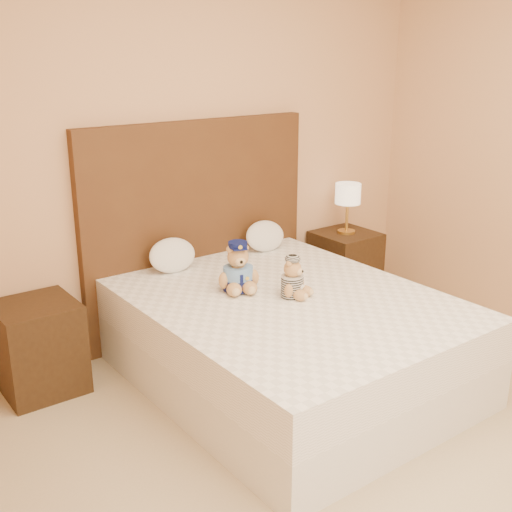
# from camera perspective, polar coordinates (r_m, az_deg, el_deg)

# --- Properties ---
(ground) EXTENTS (4.00, 4.50, 0.00)m
(ground) POSITION_cam_1_polar(r_m,az_deg,el_deg) (3.37, 16.60, -18.49)
(ground) COLOR tan
(ground) RESTS_ON ground
(room_walls) EXTENTS (4.04, 4.52, 2.72)m
(room_walls) POSITION_cam_1_polar(r_m,az_deg,el_deg) (3.02, 12.65, 14.68)
(room_walls) COLOR tan
(room_walls) RESTS_ON ground
(bed) EXTENTS (1.60, 2.00, 0.55)m
(bed) POSITION_cam_1_polar(r_m,az_deg,el_deg) (3.93, 2.88, -7.42)
(bed) COLOR white
(bed) RESTS_ON ground
(headboard) EXTENTS (1.75, 0.08, 1.50)m
(headboard) POSITION_cam_1_polar(r_m,az_deg,el_deg) (4.53, -5.15, 2.48)
(headboard) COLOR #4A2C16
(headboard) RESTS_ON ground
(nightstand_left) EXTENTS (0.45, 0.45, 0.55)m
(nightstand_left) POSITION_cam_1_polar(r_m,az_deg,el_deg) (4.04, -18.72, -7.67)
(nightstand_left) COLOR #322010
(nightstand_left) RESTS_ON ground
(nightstand_right) EXTENTS (0.45, 0.45, 0.55)m
(nightstand_right) POSITION_cam_1_polar(r_m,az_deg,el_deg) (5.26, 7.89, -0.82)
(nightstand_right) COLOR #322010
(nightstand_right) RESTS_ON ground
(lamp) EXTENTS (0.20, 0.20, 0.40)m
(lamp) POSITION_cam_1_polar(r_m,az_deg,el_deg) (5.10, 8.16, 5.28)
(lamp) COLOR gold
(lamp) RESTS_ON nightstand_right
(teddy_police) EXTENTS (0.33, 0.33, 0.31)m
(teddy_police) POSITION_cam_1_polar(r_m,az_deg,el_deg) (3.87, -1.61, -0.95)
(teddy_police) COLOR #AC7943
(teddy_police) RESTS_ON bed
(teddy_prisoner) EXTENTS (0.28, 0.28, 0.24)m
(teddy_prisoner) POSITION_cam_1_polar(r_m,az_deg,el_deg) (3.79, 3.25, -1.90)
(teddy_prisoner) COLOR #AC7943
(teddy_prisoner) RESTS_ON bed
(pillow_left) EXTENTS (0.33, 0.22, 0.24)m
(pillow_left) POSITION_cam_1_polar(r_m,az_deg,el_deg) (4.26, -7.45, 0.21)
(pillow_left) COLOR white
(pillow_left) RESTS_ON bed
(pillow_right) EXTENTS (0.33, 0.21, 0.23)m
(pillow_right) POSITION_cam_1_polar(r_m,az_deg,el_deg) (4.66, 0.81, 1.91)
(pillow_right) COLOR white
(pillow_right) RESTS_ON bed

